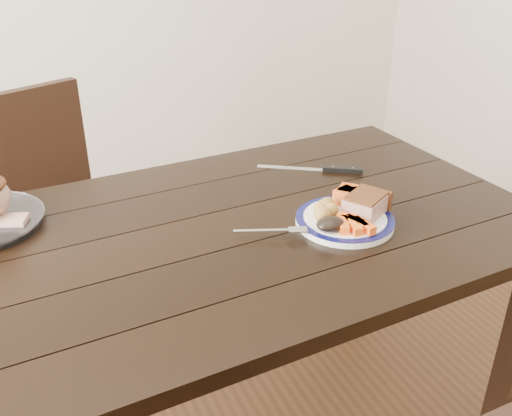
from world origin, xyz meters
name	(u,v)px	position (x,y,z in m)	size (l,w,h in m)	color
dining_table	(224,260)	(0.00, 0.00, 0.66)	(1.64, 0.98, 0.75)	black
chair_far	(54,211)	(-0.35, 0.73, 0.52)	(0.55, 0.56, 0.93)	black
dinner_plate	(345,221)	(0.29, -0.10, 0.76)	(0.25, 0.25, 0.02)	white
plate_rim	(345,218)	(0.29, -0.10, 0.77)	(0.25, 0.25, 0.02)	#0D0F41
pork_slice	(365,205)	(0.34, -0.11, 0.79)	(0.10, 0.08, 0.05)	tan
roasted_potatoes	(325,209)	(0.25, -0.07, 0.79)	(0.08, 0.08, 0.04)	gold
carrot_batons	(354,224)	(0.28, -0.16, 0.78)	(0.08, 0.11, 0.02)	#FF5E15
pumpkin_wedges	(350,196)	(0.34, -0.04, 0.79)	(0.09, 0.09, 0.04)	orange
dark_mushroom	(330,224)	(0.22, -0.14, 0.79)	(0.07, 0.05, 0.03)	black
fork	(276,231)	(0.10, -0.09, 0.77)	(0.17, 0.08, 0.00)	silver
cut_slice	(12,221)	(-0.47, 0.21, 0.78)	(0.07, 0.06, 0.02)	tan
carving_knife	(329,169)	(0.42, 0.20, 0.76)	(0.28, 0.19, 0.01)	silver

